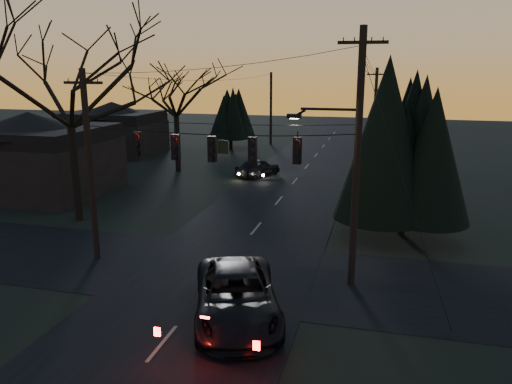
% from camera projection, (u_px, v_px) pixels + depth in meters
% --- Properties ---
extents(main_road, '(8.00, 120.00, 0.02)m').
position_uv_depth(main_road, '(272.00, 209.00, 30.87)').
color(main_road, black).
rests_on(main_road, ground).
extents(cross_road, '(60.00, 7.00, 0.02)m').
position_uv_depth(cross_road, '(221.00, 271.00, 21.48)').
color(cross_road, black).
rests_on(cross_road, ground).
extents(utility_pole_right, '(5.00, 0.30, 10.00)m').
position_uv_depth(utility_pole_right, '(351.00, 285.00, 20.15)').
color(utility_pole_right, black).
rests_on(utility_pole_right, ground).
extents(utility_pole_left, '(1.80, 0.30, 8.50)m').
position_uv_depth(utility_pole_left, '(98.00, 258.00, 22.93)').
color(utility_pole_left, black).
rests_on(utility_pole_left, ground).
extents(utility_pole_far_r, '(1.80, 0.30, 8.50)m').
position_uv_depth(utility_pole_far_r, '(372.00, 161.00, 46.45)').
color(utility_pole_far_r, black).
rests_on(utility_pole_far_r, ground).
extents(utility_pole_far_l, '(0.30, 0.30, 8.00)m').
position_uv_depth(utility_pole_far_l, '(271.00, 144.00, 56.75)').
color(utility_pole_far_l, black).
rests_on(utility_pole_far_l, ground).
extents(span_signal_assembly, '(11.50, 0.44, 1.46)m').
position_uv_depth(span_signal_assembly, '(214.00, 148.00, 20.24)').
color(span_signal_assembly, black).
rests_on(span_signal_assembly, ground).
extents(bare_tree_left, '(9.82, 9.82, 10.67)m').
position_uv_depth(bare_tree_left, '(68.00, 88.00, 26.82)').
color(bare_tree_left, black).
rests_on(bare_tree_left, ground).
extents(evergreen_right, '(4.96, 4.96, 8.50)m').
position_uv_depth(evergreen_right, '(408.00, 143.00, 25.00)').
color(evergreen_right, black).
rests_on(evergreen_right, ground).
extents(bare_tree_dist, '(6.82, 6.82, 9.10)m').
position_uv_depth(bare_tree_dist, '(176.00, 95.00, 40.55)').
color(bare_tree_dist, black).
rests_on(bare_tree_dist, ground).
extents(evergreen_dist, '(3.88, 3.88, 5.75)m').
position_uv_depth(evergreen_dist, '(231.00, 116.00, 52.64)').
color(evergreen_dist, black).
rests_on(evergreen_dist, ground).
extents(house_left_near, '(10.00, 8.00, 5.60)m').
position_uv_depth(house_left_near, '(32.00, 153.00, 34.30)').
color(house_left_near, black).
rests_on(house_left_near, ground).
extents(house_left_far, '(9.00, 7.00, 5.20)m').
position_uv_depth(house_left_far, '(113.00, 128.00, 50.10)').
color(house_left_far, black).
rests_on(house_left_far, ground).
extents(suv_near, '(4.65, 6.65, 1.68)m').
position_uv_depth(suv_near, '(237.00, 296.00, 17.22)').
color(suv_near, black).
rests_on(suv_near, ground).
extents(sedan_oncoming_a, '(3.30, 4.54, 1.44)m').
position_uv_depth(sedan_oncoming_a, '(258.00, 168.00, 39.94)').
color(sedan_oncoming_a, black).
rests_on(sedan_oncoming_a, ground).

